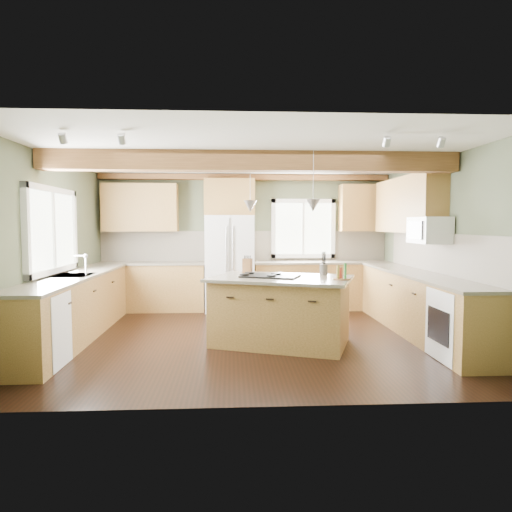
{
  "coord_description": "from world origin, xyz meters",
  "views": [
    {
      "loc": [
        -0.27,
        -6.47,
        1.64
      ],
      "look_at": [
        0.1,
        0.3,
        1.16
      ],
      "focal_mm": 32.0,
      "sensor_mm": 36.0,
      "label": 1
    }
  ],
  "objects": [
    {
      "name": "oven",
      "position": [
        2.49,
        -1.25,
        0.43
      ],
      "size": [
        0.6,
        0.72,
        0.84
      ],
      "primitive_type": "cube",
      "color": "white",
      "rests_on": "floor"
    },
    {
      "name": "bottle_tray",
      "position": [
        1.16,
        -0.67,
        1.02
      ],
      "size": [
        0.31,
        0.31,
        0.2
      ],
      "primitive_type": null,
      "rotation": [
        0.0,
        0.0,
        -0.7
      ],
      "color": "brown",
      "rests_on": "island_top"
    },
    {
      "name": "base_cab_back_left",
      "position": [
        -1.79,
        2.2,
        0.44
      ],
      "size": [
        2.02,
        0.6,
        0.88
      ],
      "primitive_type": "cube",
      "color": "brown",
      "rests_on": "floor"
    },
    {
      "name": "counter_right",
      "position": [
        2.5,
        0.05,
        0.9
      ],
      "size": [
        0.64,
        3.74,
        0.04
      ],
      "primitive_type": "cube",
      "color": "brown",
      "rests_on": "base_cab_right"
    },
    {
      "name": "backsplash_back",
      "position": [
        0.0,
        2.48,
        1.21
      ],
      "size": [
        5.58,
        0.03,
        0.58
      ],
      "primitive_type": "cube",
      "color": "brown",
      "rests_on": "wall_back"
    },
    {
      "name": "cooktop",
      "position": [
        0.26,
        -0.3,
        0.93
      ],
      "size": [
        0.88,
        0.73,
        0.02
      ],
      "primitive_type": "cube",
      "rotation": [
        0.0,
        0.0,
        -0.36
      ],
      "color": "black",
      "rests_on": "island_top"
    },
    {
      "name": "backsplash_right",
      "position": [
        2.78,
        0.05,
        1.21
      ],
      "size": [
        0.03,
        3.7,
        0.58
      ],
      "primitive_type": "cube",
      "color": "brown",
      "rests_on": "wall_right"
    },
    {
      "name": "wall_left",
      "position": [
        -2.8,
        0.0,
        1.3
      ],
      "size": [
        0.0,
        5.0,
        5.0
      ],
      "primitive_type": "plane",
      "rotation": [
        1.57,
        0.0,
        1.57
      ],
      "color": "#454D36",
      "rests_on": "ground"
    },
    {
      "name": "counter_left",
      "position": [
        -2.5,
        0.05,
        0.9
      ],
      "size": [
        0.64,
        3.74,
        0.04
      ],
      "primitive_type": "cube",
      "color": "brown",
      "rests_on": "base_cab_left"
    },
    {
      "name": "upper_cab_over_fridge",
      "position": [
        -0.3,
        2.33,
        2.15
      ],
      "size": [
        0.96,
        0.35,
        0.7
      ],
      "primitive_type": "cube",
      "color": "brown",
      "rests_on": "wall_back"
    },
    {
      "name": "knife_block",
      "position": [
        -0.03,
        0.21,
        1.03
      ],
      "size": [
        0.15,
        0.14,
        0.21
      ],
      "primitive_type": "cube",
      "rotation": [
        0.0,
        0.0,
        -0.42
      ],
      "color": "brown",
      "rests_on": "island_top"
    },
    {
      "name": "floor",
      "position": [
        0.0,
        0.0,
        0.0
      ],
      "size": [
        5.6,
        5.6,
        0.0
      ],
      "primitive_type": "plane",
      "color": "black",
      "rests_on": "ground"
    },
    {
      "name": "counter_back_left",
      "position": [
        -1.79,
        2.2,
        0.9
      ],
      "size": [
        2.06,
        0.64,
        0.04
      ],
      "primitive_type": "cube",
      "color": "brown",
      "rests_on": "base_cab_back_left"
    },
    {
      "name": "dishwasher",
      "position": [
        -2.49,
        -1.25,
        0.43
      ],
      "size": [
        0.6,
        0.6,
        0.84
      ],
      "primitive_type": "cube",
      "color": "white",
      "rests_on": "floor"
    },
    {
      "name": "soffit_trim",
      "position": [
        0.0,
        2.4,
        2.54
      ],
      "size": [
        5.55,
        0.2,
        0.1
      ],
      "primitive_type": "cube",
      "color": "#523117",
      "rests_on": "ceiling"
    },
    {
      "name": "island",
      "position": [
        0.4,
        -0.35,
        0.44
      ],
      "size": [
        2.0,
        1.6,
        0.88
      ],
      "primitive_type": "cube",
      "rotation": [
        0.0,
        0.0,
        -0.36
      ],
      "color": "brown",
      "rests_on": "floor"
    },
    {
      "name": "upper_cab_back_corner",
      "position": [
        2.3,
        2.33,
        1.95
      ],
      "size": [
        0.9,
        0.35,
        0.9
      ],
      "primitive_type": "cube",
      "color": "brown",
      "rests_on": "wall_back"
    },
    {
      "name": "base_cab_left",
      "position": [
        -2.5,
        0.05,
        0.44
      ],
      "size": [
        0.6,
        3.7,
        0.88
      ],
      "primitive_type": "cube",
      "color": "brown",
      "rests_on": "floor"
    },
    {
      "name": "pendant_right",
      "position": [
        0.81,
        -0.5,
        1.88
      ],
      "size": [
        0.18,
        0.18,
        0.16
      ],
      "primitive_type": "cone",
      "rotation": [
        3.14,
        0.0,
        0.0
      ],
      "color": "#B2B2B7",
      "rests_on": "ceiling"
    },
    {
      "name": "base_cab_right",
      "position": [
        2.5,
        0.05,
        0.44
      ],
      "size": [
        0.6,
        3.7,
        0.88
      ],
      "primitive_type": "cube",
      "color": "brown",
      "rests_on": "floor"
    },
    {
      "name": "faucet",
      "position": [
        -2.32,
        0.05,
        1.05
      ],
      "size": [
        0.02,
        0.02,
        0.28
      ],
      "primitive_type": "cylinder",
      "color": "#B2B2B7",
      "rests_on": "sink"
    },
    {
      "name": "wall_right",
      "position": [
        2.8,
        0.0,
        1.3
      ],
      "size": [
        0.0,
        5.0,
        5.0
      ],
      "primitive_type": "plane",
      "rotation": [
        1.57,
        0.0,
        -1.57
      ],
      "color": "#454D36",
      "rests_on": "ground"
    },
    {
      "name": "window_back",
      "position": [
        1.15,
        2.48,
        1.55
      ],
      "size": [
        1.1,
        0.04,
        1.0
      ],
      "primitive_type": "cube",
      "color": "white",
      "rests_on": "wall_back"
    },
    {
      "name": "upper_cab_right",
      "position": [
        2.62,
        0.9,
        1.95
      ],
      "size": [
        0.35,
        2.2,
        0.9
      ],
      "primitive_type": "cube",
      "color": "brown",
      "rests_on": "wall_right"
    },
    {
      "name": "pendant_left",
      "position": [
        -0.01,
        -0.2,
        1.88
      ],
      "size": [
        0.18,
        0.18,
        0.16
      ],
      "primitive_type": "cone",
      "rotation": [
        3.14,
        0.0,
        0.0
      ],
      "color": "#B2B2B7",
      "rests_on": "ceiling"
    },
    {
      "name": "counter_back_right",
      "position": [
        1.49,
        2.2,
        0.9
      ],
      "size": [
        2.66,
        0.64,
        0.04
      ],
      "primitive_type": "cube",
      "color": "brown",
      "rests_on": "base_cab_back_right"
    },
    {
      "name": "sink",
      "position": [
        -2.5,
        0.05,
        0.91
      ],
      "size": [
        0.5,
        0.65,
        0.03
      ],
      "primitive_type": "cube",
      "color": "#262628",
      "rests_on": "counter_left"
    },
    {
      "name": "window_left",
      "position": [
        -2.78,
        0.05,
        1.55
      ],
      "size": [
        0.04,
        1.6,
        1.05
      ],
      "primitive_type": "cube",
      "color": "white",
      "rests_on": "wall_left"
    },
    {
      "name": "upper_cab_back_left",
      "position": [
        -1.99,
        2.33,
        1.95
      ],
      "size": [
        1.4,
        0.35,
        0.9
      ],
      "primitive_type": "cube",
      "color": "brown",
      "rests_on": "wall_back"
    },
    {
      "name": "ceiling_beam",
      "position": [
        0.0,
        -0.35,
        2.47
      ],
      "size": [
        5.55,
        0.26,
        0.26
      ],
      "primitive_type": "cube",
      "color": "#523117",
      "rests_on": "ceiling"
    },
    {
      "name": "utensil_crock",
      "position": [
        1.04,
        -0.11,
        1.0
      ],
      "size": [
        0.13,
        0.13,
        0.15
      ],
      "primitive_type": "cylinder",
      "rotation": [
        0.0,
        0.0,
        -0.12
      ],
      "color": "#3F3833",
      "rests_on": "island_top"
    },
    {
      "name": "ceiling",
      "position": [
        0.0,
        0.0,
        2.6
      ],
      "size": [
        5.6,
        5.6,
        0.0
      ],
      "primitive_type": "plane",
      "rotation": [
        3.14,
        0.0,
        0.0
      ],
      "color": "silver",
      "rests_on": "wall_back"
    },
    {
      "name": "refrigerator",
      "position": [
        -0.3,
        2.12,
        0.9
      ],
      "size": [
        0.9,
        0.74,
        1.8
      ],
      "primitive_type": "cube",
      "color": "silver",
      "rests_on": "floor"
    },
    {
      "name": "base_cab_back_right",
      "position": [
        1.49,
        2.2,
        0.44
      ],
      "size": [
        2.62,
        0.6,
        0.88
      ],
      "primitive_type": "cube",
      "color": "brown",
      "rests_on": "floor"
    },
    {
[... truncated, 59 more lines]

